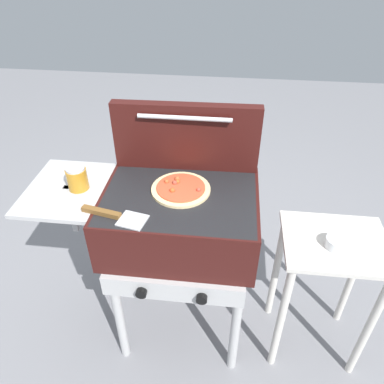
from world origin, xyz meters
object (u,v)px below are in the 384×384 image
(spatula, at_px, (114,215))
(prep_table, at_px, (326,273))
(sauce_jar, at_px, (77,178))
(pizza_pepperoni, at_px, (180,189))
(topping_bowl_near, at_px, (337,243))
(grill, at_px, (177,222))

(spatula, relative_size, prep_table, 0.37)
(prep_table, bearing_deg, sauce_jar, -179.95)
(pizza_pepperoni, height_order, topping_bowl_near, pizza_pepperoni)
(grill, distance_m, spatula, 0.30)
(pizza_pepperoni, bearing_deg, sauce_jar, -175.37)
(pizza_pepperoni, xyz_separation_m, prep_table, (0.66, -0.03, -0.39))
(prep_table, bearing_deg, grill, -179.63)
(grill, relative_size, topping_bowl_near, 10.20)
(pizza_pepperoni, xyz_separation_m, spatula, (-0.22, -0.20, -0.00))
(pizza_pepperoni, height_order, spatula, pizza_pepperoni)
(spatula, height_order, topping_bowl_near, spatula)
(grill, relative_size, pizza_pepperoni, 3.93)
(sauce_jar, bearing_deg, spatula, -39.56)
(pizza_pepperoni, xyz_separation_m, sauce_jar, (-0.42, -0.03, 0.04))
(pizza_pepperoni, height_order, prep_table, pizza_pepperoni)
(pizza_pepperoni, distance_m, topping_bowl_near, 0.68)
(sauce_jar, bearing_deg, topping_bowl_near, -1.79)
(pizza_pepperoni, bearing_deg, topping_bowl_near, -5.92)
(spatula, distance_m, topping_bowl_near, 0.90)
(sauce_jar, relative_size, prep_table, 0.14)
(grill, height_order, prep_table, grill)
(grill, xyz_separation_m, pizza_pepperoni, (0.01, 0.04, 0.15))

